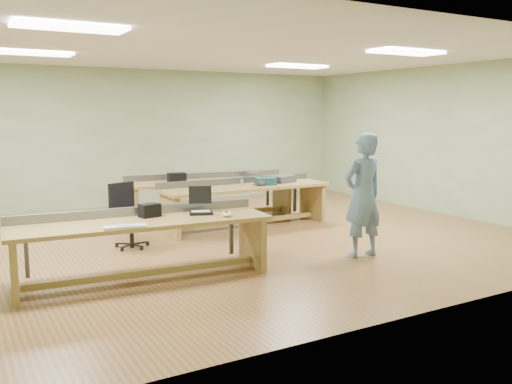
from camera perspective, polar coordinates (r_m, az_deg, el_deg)
floor at (r=8.89m, az=-3.84°, el=-4.99°), size 10.00×10.00×0.00m
ceiling at (r=8.70m, az=-4.03°, el=14.61°), size 10.00×10.00×0.00m
wall_back at (r=12.39m, az=-12.04°, el=5.63°), size 10.00×0.04×3.00m
wall_front at (r=5.37m, az=14.99°, el=2.19°), size 10.00×0.04×3.00m
wall_right at (r=11.73m, az=18.73°, el=5.24°), size 0.04×8.00×3.00m
fluor_panels at (r=8.70m, az=-4.03°, el=14.41°), size 6.20×3.50×0.03m
workbench_front at (r=6.80m, az=-11.84°, el=-4.46°), size 3.18×1.07×0.86m
workbench_mid at (r=9.75m, az=-1.11°, el=-0.42°), size 3.14×0.88×0.86m
workbench_back at (r=10.58m, az=-4.82°, el=0.26°), size 3.31×1.27×0.86m
person at (r=7.82m, az=11.20°, el=-0.36°), size 0.65×0.43×1.77m
laptop_base at (r=7.05m, az=-5.82°, el=-2.18°), size 0.36×0.33×0.03m
laptop_screen at (r=7.13m, az=-5.90°, el=-0.29°), size 0.28×0.12×0.23m
keyboard at (r=6.34m, az=-13.63°, el=-3.59°), size 0.50×0.23×0.03m
trackball_mouse at (r=6.84m, az=-3.08°, el=-2.35°), size 0.14×0.16×0.06m
camera_bag at (r=6.93m, az=-11.12°, el=-1.91°), size 0.28×0.21×0.17m
task_chair at (r=8.52m, az=-13.19°, el=-3.29°), size 0.69×0.69×0.99m
parts_bin_teal at (r=9.85m, az=1.00°, el=1.16°), size 0.44×0.39×0.13m
parts_bin_grey at (r=10.22m, az=2.85°, el=1.40°), size 0.53×0.42×0.13m
mug at (r=9.70m, az=0.56°, el=0.98°), size 0.17×0.17×0.11m
drinks_can at (r=9.72m, az=-1.48°, el=1.02°), size 0.07×0.07×0.12m
storage_box_back at (r=10.20m, az=-8.34°, el=1.48°), size 0.36×0.28×0.19m
tray_back at (r=10.93m, az=-0.30°, el=1.82°), size 0.30×0.24×0.11m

